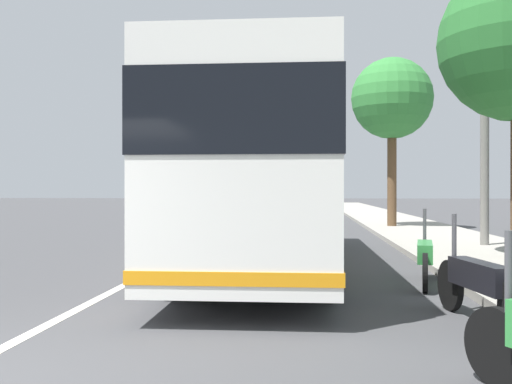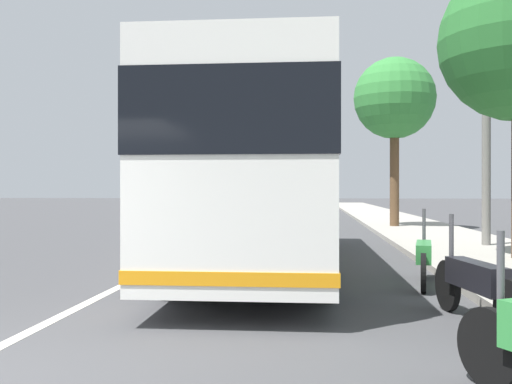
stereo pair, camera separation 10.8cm
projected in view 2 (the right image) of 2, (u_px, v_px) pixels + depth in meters
The scene contains 9 objects.
sidewalk_curb at pixel (484, 254), 13.75m from camera, with size 110.00×3.60×0.14m, color #9E998E.
lane_divider_line at pixel (186, 253), 14.46m from camera, with size 110.00×0.16×0.01m, color silver.
coach_bus at pixel (266, 171), 12.21m from camera, with size 11.71×2.63×3.49m.
motorcycle_angled at pixel (475, 284), 6.78m from camera, with size 2.31×0.47×1.28m.
motorcycle_by_tree at pixel (424, 257), 9.67m from camera, with size 2.17×0.49×1.26m.
car_behind_bus at pixel (286, 206), 31.46m from camera, with size 4.26×2.01×1.56m.
car_oncoming at pixel (197, 208), 28.32m from camera, with size 4.65×1.92×1.48m.
roadside_tree_far_block at pixel (395, 99), 23.46m from camera, with size 3.30×3.30×6.99m.
utility_pole at pixel (486, 114), 15.26m from camera, with size 0.23×0.23×7.23m, color slate.
Camera 2 is at (-4.21, -3.16, 1.59)m, focal length 40.53 mm.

